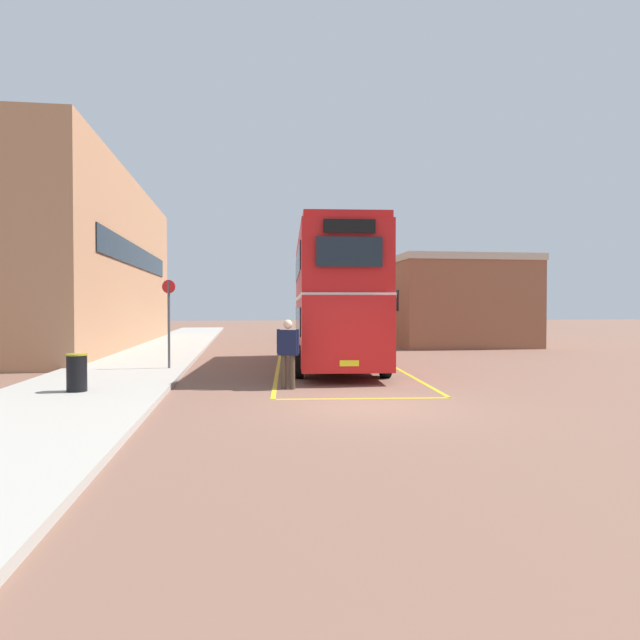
{
  "coord_description": "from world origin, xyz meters",
  "views": [
    {
      "loc": [
        -2.69,
        -11.84,
        2.11
      ],
      "look_at": [
        0.35,
        10.0,
        1.63
      ],
      "focal_mm": 31.71,
      "sensor_mm": 36.0,
      "label": 1
    }
  ],
  "objects": [
    {
      "name": "depot_building_right",
      "position": [
        9.1,
        23.2,
        2.45
      ],
      "size": [
        7.34,
        16.44,
        4.9
      ],
      "color": "brown",
      "rests_on": "ground"
    },
    {
      "name": "brick_building_left",
      "position": [
        -10.72,
        19.16,
        4.34
      ],
      "size": [
        5.3,
        23.37,
        8.69
      ],
      "color": "#AD7A56",
      "rests_on": "ground"
    },
    {
      "name": "litter_bin",
      "position": [
        -6.54,
        2.06,
        0.59
      ],
      "size": [
        0.49,
        0.49,
        0.89
      ],
      "color": "black",
      "rests_on": "sidewalk_left"
    },
    {
      "name": "bus_stop_sign",
      "position": [
        -5.04,
        7.05,
        1.86
      ],
      "size": [
        0.44,
        0.13,
        2.88
      ],
      "color": "#4C4C51",
      "rests_on": "sidewalk_left"
    },
    {
      "name": "sidewalk_left",
      "position": [
        -6.5,
        16.8,
        0.07
      ],
      "size": [
        4.0,
        57.6,
        0.14
      ],
      "primitive_type": "cube",
      "color": "#A39E93",
      "rests_on": "ground"
    },
    {
      "name": "ground_plane",
      "position": [
        0.0,
        14.4,
        0.0
      ],
      "size": [
        135.6,
        135.6,
        0.0
      ],
      "primitive_type": "plane",
      "color": "brown"
    },
    {
      "name": "single_deck_bus",
      "position": [
        3.36,
        27.09,
        1.64
      ],
      "size": [
        3.51,
        8.58,
        3.02
      ],
      "color": "black",
      "rests_on": "ground"
    },
    {
      "name": "pedestrian_boarding",
      "position": [
        -1.5,
        2.72,
        1.06
      ],
      "size": [
        0.57,
        0.38,
        1.8
      ],
      "color": "#473828",
      "rests_on": "ground"
    },
    {
      "name": "double_decker_bus",
      "position": [
        0.57,
        8.01,
        2.51
      ],
      "size": [
        3.48,
        10.35,
        4.75
      ],
      "color": "black",
      "rests_on": "ground"
    },
    {
      "name": "bay_marking_yellow",
      "position": [
        0.49,
        6.09,
        0.0
      ],
      "size": [
        5.23,
        12.52,
        0.01
      ],
      "color": "gold",
      "rests_on": "ground"
    }
  ]
}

